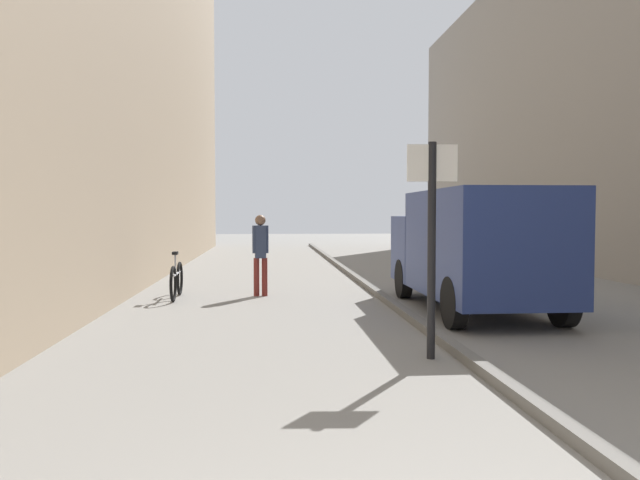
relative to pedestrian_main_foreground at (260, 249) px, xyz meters
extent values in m
plane|color=gray|center=(0.91, 0.85, -1.00)|extent=(80.00, 80.00, 0.00)
cube|color=#615F5B|center=(2.49, 0.85, -0.94)|extent=(0.16, 40.00, 0.12)
cylinder|color=maroon|center=(-0.09, -0.01, -0.59)|extent=(0.12, 0.12, 0.81)
cylinder|color=maroon|center=(0.09, 0.01, -0.59)|extent=(0.12, 0.12, 0.81)
cube|color=#2D3851|center=(0.00, 0.00, 0.16)|extent=(0.24, 0.21, 0.69)
cylinder|color=#2D3851|center=(-0.12, -0.01, 0.21)|extent=(0.10, 0.10, 0.59)
cylinder|color=#2D3851|center=(0.12, 0.01, 0.21)|extent=(0.10, 0.10, 0.59)
sphere|color=brown|center=(0.00, 0.00, 0.62)|extent=(0.22, 0.22, 0.22)
cube|color=navy|center=(3.83, -2.91, 0.25)|extent=(1.93, 3.61, 1.81)
cube|color=navy|center=(3.82, -0.41, 0.02)|extent=(1.92, 1.40, 1.36)
cube|color=black|center=(3.82, 0.08, 0.32)|extent=(1.61, 0.04, 0.60)
cylinder|color=black|center=(2.96, -0.55, -0.60)|extent=(0.22, 0.80, 0.80)
cylinder|color=black|center=(4.68, -0.54, -0.60)|extent=(0.22, 0.80, 0.80)
cylinder|color=black|center=(2.97, -4.01, -0.60)|extent=(0.22, 0.80, 0.80)
cylinder|color=black|center=(4.69, -4.01, -0.60)|extent=(0.22, 0.80, 0.80)
cylinder|color=black|center=(2.11, -5.85, 0.30)|extent=(0.10, 0.10, 2.60)
cube|color=white|center=(2.11, -5.85, 1.35)|extent=(0.60, 0.07, 0.44)
torus|color=black|center=(-1.73, 0.30, -0.64)|extent=(0.07, 0.72, 0.72)
torus|color=black|center=(-1.71, -0.75, -0.64)|extent=(0.07, 0.72, 0.72)
cylinder|color=#B7B7BC|center=(-1.72, -0.23, -0.49)|extent=(0.07, 0.95, 0.05)
cylinder|color=#B7B7BC|center=(-1.72, -0.42, -0.27)|extent=(0.04, 0.04, 0.40)
cube|color=black|center=(-1.72, -0.42, -0.05)|extent=(0.10, 0.24, 0.06)
camera|label=1|loc=(0.16, -13.06, 0.75)|focal=34.53mm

